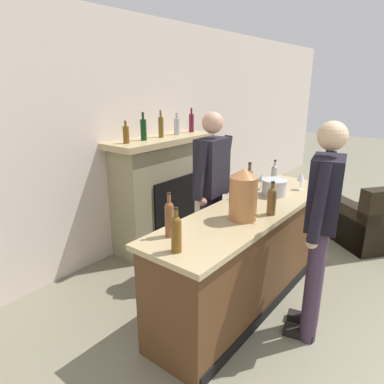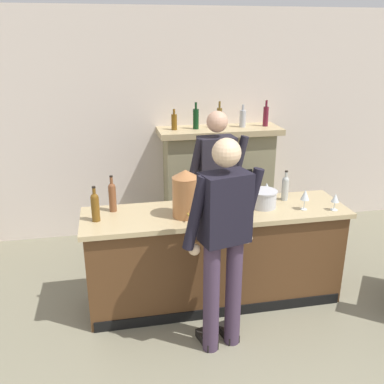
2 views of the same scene
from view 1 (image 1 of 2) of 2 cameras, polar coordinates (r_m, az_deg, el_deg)
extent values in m
cube|color=silver|center=(4.03, -13.35, 8.31)|extent=(12.00, 0.07, 2.75)
cube|color=#52321B|center=(3.32, 9.53, -10.47)|extent=(2.34, 0.57, 0.89)
cube|color=tan|center=(3.13, 9.96, -2.89)|extent=(2.41, 0.64, 0.04)
cube|color=black|center=(3.42, 13.66, -17.63)|extent=(2.29, 0.01, 0.10)
cube|color=gray|center=(4.38, -5.04, -0.30)|extent=(1.33, 0.44, 1.31)
cube|color=black|center=(4.29, -2.71, -3.13)|extent=(0.73, 0.02, 0.84)
cube|color=tan|center=(4.20, -5.09, 8.60)|extent=(1.49, 0.52, 0.07)
cylinder|color=brown|center=(3.80, -10.94, 9.33)|extent=(0.07, 0.07, 0.18)
cylinder|color=brown|center=(3.79, -11.05, 11.15)|extent=(0.03, 0.03, 0.06)
cylinder|color=#0F3517|center=(3.97, -8.09, 10.21)|extent=(0.07, 0.07, 0.24)
cylinder|color=#0F3517|center=(3.96, -8.19, 12.48)|extent=(0.03, 0.03, 0.08)
cylinder|color=brown|center=(4.18, -5.20, 10.68)|extent=(0.06, 0.06, 0.24)
cylinder|color=brown|center=(4.16, -5.26, 12.85)|extent=(0.03, 0.03, 0.08)
cylinder|color=#B1B4BA|center=(4.39, -2.53, 10.85)|extent=(0.08, 0.08, 0.20)
cylinder|color=#B1B4BA|center=(4.38, -2.55, 12.60)|extent=(0.03, 0.03, 0.07)
cylinder|color=maroon|center=(4.61, -0.10, 11.41)|extent=(0.07, 0.07, 0.24)
cylinder|color=maroon|center=(4.60, -0.10, 13.36)|extent=(0.03, 0.03, 0.08)
cube|color=black|center=(5.04, 27.56, -5.22)|extent=(1.14, 1.13, 0.42)
cube|color=black|center=(4.81, 24.77, -4.96)|extent=(0.63, 0.74, 0.56)
cylinder|color=#413045|center=(3.09, 19.91, -12.93)|extent=(0.13, 0.13, 0.96)
cube|color=black|center=(3.34, 17.81, -19.38)|extent=(0.15, 0.26, 0.07)
cylinder|color=#413045|center=(2.92, 19.50, -14.82)|extent=(0.13, 0.13, 0.96)
cube|color=black|center=(3.18, 17.28, -21.45)|extent=(0.15, 0.26, 0.07)
cube|color=black|center=(2.70, 21.34, -0.12)|extent=(0.40, 0.30, 0.54)
cylinder|color=black|center=(2.93, 21.28, 0.99)|extent=(0.20, 0.08, 0.57)
sphere|color=#D8B28B|center=(3.02, 20.27, -4.41)|extent=(0.09, 0.09, 0.09)
cylinder|color=black|center=(2.49, 20.45, -1.77)|extent=(0.20, 0.08, 0.57)
sphere|color=#D8B28B|center=(2.60, 19.30, -7.96)|extent=(0.09, 0.09, 0.09)
sphere|color=#D8B28B|center=(2.62, 22.37, 8.66)|extent=(0.21, 0.21, 0.21)
cylinder|color=#211A2E|center=(3.60, 2.29, -7.68)|extent=(0.13, 0.13, 0.92)
cube|color=black|center=(3.77, 3.13, -13.79)|extent=(0.12, 0.25, 0.07)
cylinder|color=#211A2E|center=(3.75, 3.93, -6.59)|extent=(0.13, 0.13, 0.92)
cube|color=black|center=(3.92, 4.70, -12.50)|extent=(0.12, 0.25, 0.07)
cube|color=black|center=(3.43, 3.33, 4.24)|extent=(0.37, 0.25, 0.57)
cylinder|color=black|center=(3.23, 1.52, 3.48)|extent=(0.20, 0.08, 0.57)
sphere|color=tan|center=(3.30, 1.77, -1.62)|extent=(0.09, 0.09, 0.09)
cylinder|color=black|center=(3.61, 5.50, 4.95)|extent=(0.20, 0.08, 0.57)
sphere|color=tan|center=(3.68, 5.64, 0.35)|extent=(0.09, 0.09, 0.09)
sphere|color=tan|center=(3.35, 3.47, 11.47)|extent=(0.21, 0.21, 0.21)
cylinder|color=#AE6E3F|center=(2.79, 8.52, -1.06)|extent=(0.23, 0.23, 0.36)
cone|color=#AE6E3F|center=(2.73, 8.72, 3.18)|extent=(0.23, 0.23, 0.07)
cylinder|color=#B29333|center=(2.77, 10.81, -3.73)|extent=(0.02, 0.04, 0.02)
cylinder|color=silver|center=(3.48, 13.54, 0.66)|extent=(0.24, 0.24, 0.15)
cylinder|color=silver|center=(3.46, 13.63, 1.92)|extent=(0.25, 0.25, 0.01)
cylinder|color=#B2B5B1|center=(3.76, 13.51, 2.35)|extent=(0.06, 0.06, 0.20)
sphere|color=#B2B5B1|center=(3.73, 13.62, 3.84)|extent=(0.06, 0.06, 0.06)
cylinder|color=#B2B5B1|center=(3.72, 13.66, 4.43)|extent=(0.03, 0.03, 0.08)
cylinder|color=black|center=(3.71, 13.71, 5.11)|extent=(0.03, 0.03, 0.01)
cylinder|color=brown|center=(3.35, 9.45, 1.07)|extent=(0.07, 0.07, 0.24)
sphere|color=brown|center=(3.31, 9.55, 3.08)|extent=(0.07, 0.07, 0.07)
cylinder|color=brown|center=(3.30, 9.60, 3.88)|extent=(0.03, 0.03, 0.09)
cylinder|color=black|center=(3.29, 9.64, 4.78)|extent=(0.03, 0.03, 0.01)
cylinder|color=brown|center=(2.47, -3.78, -4.92)|extent=(0.07, 0.07, 0.23)
sphere|color=brown|center=(2.43, -3.83, -2.40)|extent=(0.06, 0.06, 0.06)
cylinder|color=brown|center=(2.42, -3.85, -1.39)|extent=(0.03, 0.03, 0.09)
cylinder|color=black|center=(2.40, -3.88, -0.24)|extent=(0.03, 0.03, 0.01)
cylinder|color=brown|center=(2.95, 13.11, -1.84)|extent=(0.07, 0.07, 0.20)
sphere|color=brown|center=(2.92, 13.25, 0.01)|extent=(0.07, 0.07, 0.07)
cylinder|color=brown|center=(2.91, 13.30, 0.75)|extent=(0.03, 0.03, 0.08)
cylinder|color=black|center=(2.90, 13.36, 1.60)|extent=(0.03, 0.03, 0.01)
cylinder|color=brown|center=(2.26, -2.62, -7.44)|extent=(0.07, 0.07, 0.21)
sphere|color=brown|center=(2.21, -2.66, -4.92)|extent=(0.07, 0.07, 0.07)
cylinder|color=brown|center=(2.20, -2.68, -3.92)|extent=(0.03, 0.03, 0.08)
cylinder|color=black|center=(2.18, -2.70, -2.75)|extent=(0.03, 0.03, 0.01)
cylinder|color=silver|center=(3.97, 19.83, 1.13)|extent=(0.07, 0.07, 0.01)
cylinder|color=silver|center=(3.96, 19.89, 1.69)|extent=(0.01, 0.01, 0.07)
cone|color=silver|center=(3.94, 20.01, 2.75)|extent=(0.07, 0.07, 0.08)
cylinder|color=silver|center=(3.76, 17.54, 0.44)|extent=(0.06, 0.06, 0.01)
cylinder|color=silver|center=(3.74, 17.61, 1.14)|extent=(0.01, 0.01, 0.09)
cone|color=silver|center=(3.72, 17.74, 2.49)|extent=(0.08, 0.08, 0.09)
cylinder|color=silver|center=(3.67, 11.37, 0.54)|extent=(0.07, 0.07, 0.01)
cylinder|color=silver|center=(3.66, 11.40, 1.17)|extent=(0.01, 0.01, 0.08)
cone|color=silver|center=(3.64, 11.48, 2.35)|extent=(0.07, 0.07, 0.08)
camera|label=2|loc=(2.71, 92.29, 8.56)|focal=40.00mm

